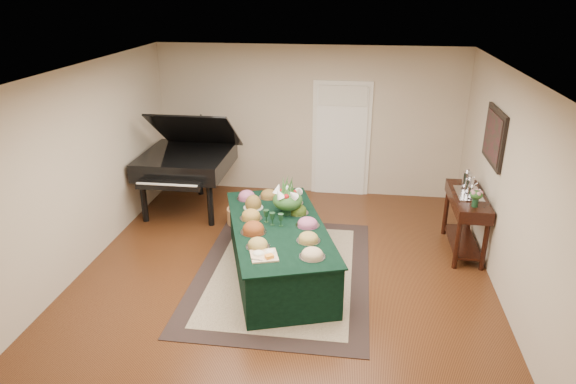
# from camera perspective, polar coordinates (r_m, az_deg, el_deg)

# --- Properties ---
(ground) EXTENTS (6.00, 6.00, 0.00)m
(ground) POSITION_cam_1_polar(r_m,az_deg,el_deg) (7.13, -0.34, -8.76)
(ground) COLOR black
(ground) RESTS_ON ground
(area_rug) EXTENTS (2.32, 3.25, 0.01)m
(area_rug) POSITION_cam_1_polar(r_m,az_deg,el_deg) (7.09, -0.55, -8.88)
(area_rug) COLOR black
(area_rug) RESTS_ON ground
(kitchen_doorway) EXTENTS (1.05, 0.07, 2.10)m
(kitchen_doorway) POSITION_cam_1_polar(r_m,az_deg,el_deg) (9.40, 5.92, 5.71)
(kitchen_doorway) COLOR silver
(kitchen_doorway) RESTS_ON ground
(buffet_table) EXTENTS (1.90, 2.75, 0.72)m
(buffet_table) POSITION_cam_1_polar(r_m,az_deg,el_deg) (6.91, -1.06, -6.34)
(buffet_table) COLOR black
(buffet_table) RESTS_ON ground
(food_platters) EXTENTS (1.42, 2.15, 0.15)m
(food_platters) POSITION_cam_1_polar(r_m,az_deg,el_deg) (6.92, -1.39, -2.57)
(food_platters) COLOR silver
(food_platters) RESTS_ON buffet_table
(cutting_board) EXTENTS (0.39, 0.39, 0.10)m
(cutting_board) POSITION_cam_1_polar(r_m,az_deg,el_deg) (6.00, -2.71, -6.78)
(cutting_board) COLOR tan
(cutting_board) RESTS_ON buffet_table
(green_goblets) EXTENTS (0.29, 0.16, 0.18)m
(green_goblets) POSITION_cam_1_polar(r_m,az_deg,el_deg) (6.73, -1.66, -2.93)
(green_goblets) COLOR #13311B
(green_goblets) RESTS_ON buffet_table
(floral_centerpiece) EXTENTS (0.43, 0.43, 0.43)m
(floral_centerpiece) POSITION_cam_1_polar(r_m,az_deg,el_deg) (6.98, -0.05, -0.51)
(floral_centerpiece) COLOR #13311B
(floral_centerpiece) RESTS_ON buffet_table
(grand_piano) EXTENTS (1.55, 1.74, 1.76)m
(grand_piano) POSITION_cam_1_polar(r_m,az_deg,el_deg) (8.86, -11.20, 3.43)
(grand_piano) COLOR black
(grand_piano) RESTS_ON ground
(wicker_basket) EXTENTS (0.42, 0.42, 0.26)m
(wicker_basket) POSITION_cam_1_polar(r_m,az_deg,el_deg) (8.45, -5.37, -2.66)
(wicker_basket) COLOR #A77343
(wicker_basket) RESTS_ON ground
(mahogany_sideboard) EXTENTS (0.45, 1.26, 0.89)m
(mahogany_sideboard) POSITION_cam_1_polar(r_m,az_deg,el_deg) (7.77, 19.25, -1.66)
(mahogany_sideboard) COLOR black
(mahogany_sideboard) RESTS_ON ground
(tea_service) EXTENTS (0.34, 0.58, 0.30)m
(tea_service) POSITION_cam_1_polar(r_m,az_deg,el_deg) (7.70, 19.47, 0.69)
(tea_service) COLOR silver
(tea_service) RESTS_ON mahogany_sideboard
(pink_bouquet) EXTENTS (0.19, 0.19, 0.24)m
(pink_bouquet) POSITION_cam_1_polar(r_m,az_deg,el_deg) (7.25, 20.18, -0.35)
(pink_bouquet) COLOR #13311B
(pink_bouquet) RESTS_ON mahogany_sideboard
(wall_painting) EXTENTS (0.05, 0.95, 0.75)m
(wall_painting) POSITION_cam_1_polar(r_m,az_deg,el_deg) (7.48, 21.93, 5.73)
(wall_painting) COLOR black
(wall_painting) RESTS_ON ground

